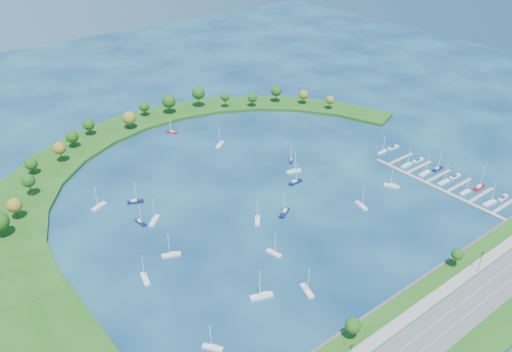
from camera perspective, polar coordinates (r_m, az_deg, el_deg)
ground at (r=288.74m, az=-0.16°, el=-1.38°), size 700.00×700.00×0.00m
south_shoreline at (r=225.02m, az=20.35°, el=-13.82°), size 420.00×43.10×11.60m
breakwater at (r=303.65m, az=-12.82°, el=-0.30°), size 286.74×247.64×2.00m
breakwater_trees at (r=343.81m, az=-11.67°, el=5.30°), size 236.37×92.67×15.70m
harbor_tower at (r=367.35m, az=-13.35°, el=5.65°), size 2.60×2.60×4.15m
dock_system at (r=311.24m, az=19.51°, el=-0.71°), size 24.28×82.00×1.60m
moored_boat_0 at (r=268.03m, az=3.06°, el=-3.91°), size 9.05×6.39×13.11m
moored_boat_1 at (r=304.92m, az=4.06°, el=0.56°), size 9.13×4.80×12.93m
moored_boat_2 at (r=294.42m, az=4.25°, el=-0.60°), size 8.71×2.67×12.71m
moored_boat_3 at (r=266.86m, az=-12.28°, el=-4.83°), size 2.85×7.46×10.70m
moored_boat_4 at (r=243.26m, az=-9.06°, el=-8.29°), size 8.65×5.62×12.38m
moored_boat_5 at (r=266.58m, az=-10.86°, el=-4.68°), size 8.55×8.04×13.50m
moored_boat_6 at (r=316.51m, az=3.76°, el=1.72°), size 5.85×5.99×9.62m
moored_boat_7 at (r=299.55m, az=14.36°, el=-0.97°), size 5.89×8.44×12.21m
moored_boat_8 at (r=278.57m, az=11.21°, el=-3.07°), size 4.23×8.87×12.58m
moored_boat_9 at (r=262.09m, az=0.15°, el=-4.73°), size 6.98×7.81×12.07m
moored_boat_10 at (r=284.32m, az=-16.50°, el=-3.08°), size 9.00×5.44×12.81m
moored_boat_11 at (r=283.53m, az=-12.82°, el=-2.64°), size 8.61×5.62×12.34m
moored_boat_12 at (r=241.47m, az=1.92°, el=-8.20°), size 3.67×7.98×11.32m
moored_boat_13 at (r=232.46m, az=-11.81°, el=-10.70°), size 4.27×8.59×12.17m
moored_boat_14 at (r=355.71m, az=-9.03°, el=4.71°), size 5.71×7.22×10.72m
moored_boat_15 at (r=335.56m, az=-3.88°, el=3.45°), size 8.92×6.99×13.21m
moored_boat_16 at (r=219.79m, az=0.62°, el=-12.71°), size 9.75×6.00×13.89m
moored_boat_17 at (r=201.56m, az=-4.66°, el=-17.82°), size 6.17×7.46×11.22m
moored_boat_18 at (r=223.28m, az=5.49°, el=-12.07°), size 5.07×9.17×12.99m
docked_boat_0 at (r=300.57m, az=23.78°, el=-2.64°), size 9.00×3.35×12.93m
docked_boat_1 at (r=308.58m, az=24.99°, el=-2.14°), size 8.17×3.06×1.63m
docked_boat_2 at (r=305.82m, az=21.55°, el=-1.58°), size 7.62×2.39×11.10m
docked_boat_3 at (r=313.38m, az=22.83°, el=-1.06°), size 9.14×2.96×13.27m
docked_boat_4 at (r=311.27m, az=19.50°, el=-0.59°), size 8.62×2.68×12.57m
docked_boat_5 at (r=319.45m, az=20.56°, el=-0.05°), size 8.29×2.57×1.68m
docked_boat_6 at (r=316.86m, az=17.64°, el=0.31°), size 8.86×2.85×12.87m
docked_boat_7 at (r=324.32m, az=18.90°, el=0.79°), size 7.71×2.26×11.28m
docked_boat_8 at (r=322.79m, az=15.86°, el=1.17°), size 8.55×2.59×12.48m
docked_boat_9 at (r=330.57m, az=17.01°, el=1.63°), size 8.31×2.84×1.67m
docked_boat_10 at (r=334.87m, az=13.40°, el=2.58°), size 7.57×2.77×10.88m
docked_boat_11 at (r=342.08m, az=14.49°, el=2.99°), size 8.46×2.81×1.70m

